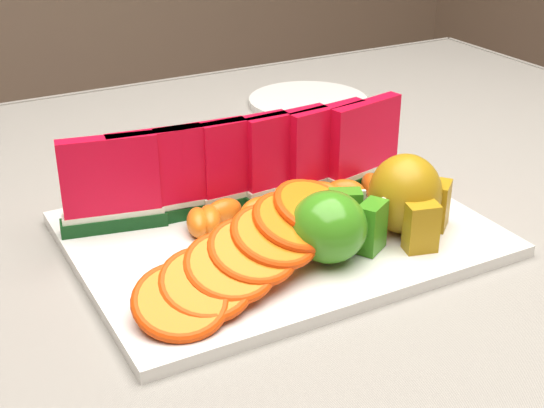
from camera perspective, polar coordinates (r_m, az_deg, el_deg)
name	(u,v)px	position (r m, az deg, el deg)	size (l,w,h in m)	color
table	(211,308)	(0.85, -4.64, -7.84)	(1.40, 0.90, 0.75)	#462B1D
tablecloth	(209,260)	(0.82, -4.80, -4.19)	(1.53, 1.03, 0.20)	gray
platter	(278,234)	(0.76, 0.49, -2.25)	(0.40, 0.30, 0.01)	silver
apple_cluster	(334,226)	(0.70, 4.68, -1.63)	(0.10, 0.08, 0.07)	#187D17
pear_cluster	(408,197)	(0.75, 10.20, 0.55)	(0.09, 0.09, 0.08)	#9C8002
side_plate	(308,101)	(1.16, 2.75, 7.73)	(0.21, 0.21, 0.01)	silver
watermelon_row	(245,165)	(0.79, -2.02, 2.95)	(0.39, 0.07, 0.10)	#08350C
orange_fan_front	(252,251)	(0.66, -1.48, -3.56)	(0.26, 0.15, 0.06)	#F74E10
orange_fan_back	(202,168)	(0.85, -5.26, 2.69)	(0.29, 0.11, 0.04)	#F74E10
tangerine_segments	(285,204)	(0.78, 0.96, -0.02)	(0.23, 0.07, 0.03)	orange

